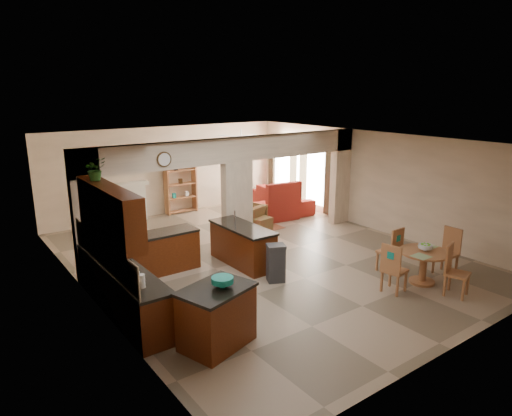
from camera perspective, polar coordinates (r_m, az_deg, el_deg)
floor at (r=11.11m, az=0.57°, el=-6.11°), size 10.00×10.00×0.00m
ceiling at (r=10.44m, az=0.61°, el=8.40°), size 10.00×10.00×0.00m
wall_back at (r=14.92m, az=-10.99°, el=4.61°), size 8.00×0.00×8.00m
wall_front at (r=7.49m, az=24.26°, el=-6.57°), size 8.00×0.00×8.00m
wall_left at (r=8.98m, az=-20.36°, el=-2.73°), size 0.00×10.00×10.00m
wall_right at (r=13.41m, az=14.45°, el=3.30°), size 0.00×10.00×10.00m
partition_left_pier at (r=9.98m, az=-20.33°, el=-1.02°), size 0.60×0.25×2.80m
partition_center_pier at (r=11.56m, az=-2.37°, el=0.43°), size 0.80×0.25×2.20m
partition_right_pier at (r=13.84m, az=10.48°, el=3.86°), size 0.60×0.25×2.80m
partition_header at (r=11.29m, az=-2.45°, el=7.33°), size 8.00×0.25×0.60m
kitchen_counter at (r=9.27m, az=-15.00°, el=-7.89°), size 2.52×3.29×1.48m
upper_cabinets at (r=8.15m, az=-17.90°, el=-0.44°), size 0.35×2.40×0.90m
peninsula at (r=10.54m, az=-1.68°, el=-4.65°), size 0.70×1.85×0.91m
wall_clock at (r=10.20m, az=-11.40°, el=5.97°), size 0.34×0.03×0.34m
rug at (r=13.38m, az=-0.67°, el=-2.42°), size 1.60×1.30×0.01m
fireplace at (r=14.33m, az=-16.33°, el=0.66°), size 1.60×0.35×1.20m
shelving_unit at (r=15.00m, az=-9.40°, el=2.80°), size 1.00×0.32×1.80m
window_a at (r=14.96m, az=7.56°, el=4.01°), size 0.02×0.90×1.90m
window_b at (r=16.22m, az=3.41°, el=4.94°), size 0.02×0.90×1.90m
glazed_door at (r=15.61m, az=5.39°, el=3.96°), size 0.02×0.70×2.10m
drape_a_left at (r=14.52m, az=9.07°, el=3.62°), size 0.10×0.28×2.30m
drape_a_right at (r=15.37m, az=5.91°, el=4.34°), size 0.10×0.28×2.30m
drape_b_left at (r=15.74m, az=4.69°, el=4.62°), size 0.10×0.28×2.30m
drape_b_right at (r=16.65m, az=1.99°, el=5.22°), size 0.10×0.28×2.30m
ceiling_fan at (r=13.77m, az=-1.88°, el=8.92°), size 1.00×1.00×0.10m
kitchen_island at (r=7.36m, az=-4.94°, el=-13.36°), size 1.32×1.10×0.98m
teal_bowl at (r=7.13m, az=-4.22°, el=-9.21°), size 0.34×0.34×0.16m
trash_can at (r=9.64m, az=2.50°, el=-7.06°), size 0.44×0.42×0.75m
dining_table at (r=10.13m, az=20.22°, el=-6.29°), size 1.03×1.03×0.70m
fruit_bowl at (r=10.07m, az=20.42°, el=-4.61°), size 0.29×0.29×0.15m
sofa at (r=15.37m, az=3.30°, el=1.21°), size 2.58×1.27×0.73m
chaise at (r=14.28m, az=2.45°, el=-0.35°), size 1.30×1.11×0.48m
armchair at (r=13.28m, az=-0.78°, el=-1.01°), size 0.93×0.94×0.70m
ottoman at (r=13.07m, az=0.53°, el=-1.98°), size 0.62×0.62×0.39m
plant at (r=8.55m, az=-19.48°, el=4.62°), size 0.42×0.38×0.41m
chair_north at (r=10.47m, az=16.70°, el=-4.86°), size 0.44×0.44×1.02m
chair_east at (r=10.85m, az=22.95°, el=-4.74°), size 0.43×0.42×1.02m
chair_south at (r=9.77m, az=23.45°, el=-6.91°), size 0.52×0.52×1.02m
chair_west at (r=9.43m, az=16.72°, el=-7.04°), size 0.48×0.48×1.02m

